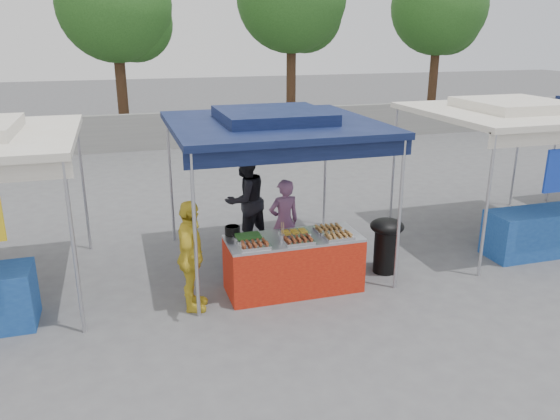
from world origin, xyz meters
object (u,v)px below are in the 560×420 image
object	(u,v)px
cooking_pot	(232,231)
vendor_woman	(284,222)
wok_burner	(386,241)
customer_person	(191,256)
vendor_table	(293,263)
helper_man	(245,200)

from	to	relation	value
cooking_pot	vendor_woman	size ratio (longest dim) A/B	0.15
cooking_pot	vendor_woman	distance (m)	1.22
vendor_woman	wok_burner	bearing A→B (deg)	144.31
vendor_woman	customer_person	xyz separation A→B (m)	(-1.71, -1.18, 0.07)
vendor_table	customer_person	distance (m)	1.59
cooking_pot	vendor_woman	xyz separation A→B (m)	(1.01, 0.65, -0.19)
vendor_table	customer_person	world-z (taller)	customer_person
cooking_pot	customer_person	bearing A→B (deg)	-143.24
cooking_pot	vendor_table	bearing A→B (deg)	-22.83
wok_burner	helper_man	distance (m)	2.60
wok_burner	customer_person	distance (m)	3.20
customer_person	vendor_table	bearing A→B (deg)	-69.15
vendor_table	cooking_pot	world-z (taller)	cooking_pot
wok_burner	vendor_table	bearing A→B (deg)	176.20
vendor_woman	customer_person	distance (m)	2.07
cooking_pot	customer_person	xyz separation A→B (m)	(-0.70, -0.52, -0.12)
vendor_table	cooking_pot	distance (m)	1.04
cooking_pot	wok_burner	size ratio (longest dim) A/B	0.25
vendor_table	wok_burner	xyz separation A→B (m)	(1.62, 0.18, 0.12)
helper_man	vendor_table	bearing A→B (deg)	70.73
wok_burner	vendor_woman	xyz separation A→B (m)	(-1.46, 0.83, 0.19)
vendor_table	vendor_woman	size ratio (longest dim) A/B	1.37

